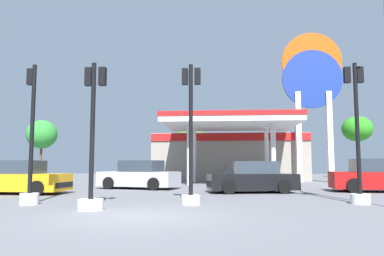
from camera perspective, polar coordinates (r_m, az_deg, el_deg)
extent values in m
plane|color=slate|center=(10.02, -8.71, -13.27)|extent=(90.00, 90.00, 0.00)
cube|color=gray|center=(33.17, 5.73, -4.52)|extent=(12.85, 6.14, 3.91)
cube|color=red|center=(30.12, 5.77, -1.36)|extent=(12.85, 0.12, 0.60)
cube|color=white|center=(26.39, 5.87, 0.60)|extent=(9.07, 7.11, 0.35)
cube|color=red|center=(26.43, 5.86, 1.30)|extent=(9.17, 7.21, 0.30)
cylinder|color=silver|center=(24.40, -0.43, -4.06)|extent=(0.32, 0.32, 4.01)
cylinder|color=silver|center=(24.49, 12.38, -3.94)|extent=(0.32, 0.32, 4.01)
cylinder|color=silver|center=(28.29, 0.32, -4.27)|extent=(0.32, 0.32, 4.01)
cylinder|color=silver|center=(28.37, 11.37, -4.17)|extent=(0.32, 0.32, 4.01)
cube|color=#4C4C51|center=(26.25, 5.95, -7.31)|extent=(0.90, 0.60, 1.10)
cube|color=white|center=(29.82, 16.01, -1.28)|extent=(0.40, 0.56, 6.96)
cube|color=white|center=(30.36, 20.35, -1.22)|extent=(0.40, 0.56, 6.96)
cylinder|color=navy|center=(30.72, 17.94, 7.18)|extent=(4.61, 0.22, 4.61)
cylinder|color=#EA4C0C|center=(31.07, 17.85, 9.66)|extent=(4.61, 0.22, 4.61)
cube|color=white|center=(30.94, 17.88, 8.41)|extent=(4.24, 0.08, 0.83)
cylinder|color=black|center=(21.22, 22.46, -7.89)|extent=(0.71, 0.31, 0.69)
cylinder|color=black|center=(19.41, 23.57, -8.10)|extent=(0.71, 0.31, 0.69)
cube|color=#A51111|center=(20.64, 26.81, -7.16)|extent=(4.69, 2.34, 0.82)
cube|color=#2D3842|center=(20.58, 26.28, -5.21)|extent=(2.31, 1.89, 0.69)
cylinder|color=black|center=(17.14, 5.71, -9.02)|extent=(0.67, 0.33, 0.64)
cylinder|color=black|center=(18.81, 4.65, -8.72)|extent=(0.67, 0.33, 0.64)
cylinder|color=black|center=(17.84, 13.97, -8.75)|extent=(0.67, 0.33, 0.64)
cylinder|color=black|center=(19.45, 12.24, -8.51)|extent=(0.67, 0.33, 0.64)
cube|color=black|center=(18.26, 9.17, -8.11)|extent=(4.42, 2.50, 0.75)
cube|color=#2D3842|center=(18.28, 9.59, -6.05)|extent=(2.24, 1.90, 0.64)
cube|color=black|center=(17.84, 2.75, -8.59)|extent=(0.43, 1.65, 0.24)
cylinder|color=black|center=(26.07, -27.14, -7.27)|extent=(0.64, 0.29, 0.62)
cylinder|color=black|center=(23.20, -24.95, -7.65)|extent=(0.64, 0.29, 0.62)
cylinder|color=black|center=(24.54, -22.56, -7.60)|extent=(0.64, 0.29, 0.62)
cube|color=slate|center=(24.62, -26.09, -6.98)|extent=(4.26, 2.23, 0.74)
cube|color=#2D3842|center=(24.52, -25.76, -5.51)|extent=(2.12, 1.75, 0.62)
cylinder|color=black|center=(20.96, -12.63, -8.24)|extent=(0.70, 0.39, 0.66)
cylinder|color=black|center=(22.49, -10.18, -8.10)|extent=(0.70, 0.39, 0.66)
cylinder|color=black|center=(19.65, -5.88, -8.53)|extent=(0.70, 0.39, 0.66)
cylinder|color=black|center=(21.27, -3.78, -8.32)|extent=(0.70, 0.39, 0.66)
cube|color=#B2B2BA|center=(21.05, -8.17, -7.72)|extent=(4.68, 2.88, 0.79)
cube|color=#2D3842|center=(20.96, -7.76, -5.86)|extent=(2.42, 2.09, 0.66)
cube|color=black|center=(22.13, -13.12, -7.82)|extent=(0.56, 1.71, 0.25)
cylinder|color=black|center=(19.12, -20.06, -8.34)|extent=(0.65, 0.24, 0.65)
cylinder|color=black|center=(17.58, -22.63, -8.51)|extent=(0.65, 0.24, 0.65)
cylinder|color=black|center=(20.43, -26.74, -7.88)|extent=(0.65, 0.24, 0.65)
cube|color=orange|center=(18.99, -24.82, -7.54)|extent=(4.30, 1.91, 0.77)
cube|color=#2D3842|center=(19.05, -25.12, -5.51)|extent=(2.07, 1.64, 0.65)
cube|color=black|center=(18.00, -19.10, -8.24)|extent=(0.17, 1.70, 0.24)
cylinder|color=silver|center=(12.69, -0.19, -10.97)|extent=(0.64, 0.64, 0.32)
cylinder|color=black|center=(12.69, -0.18, -0.10)|extent=(0.14, 0.14, 4.48)
cube|color=black|center=(13.18, -1.08, 7.88)|extent=(0.21, 0.20, 0.57)
sphere|color=red|center=(13.34, -1.02, 8.51)|extent=(0.15, 0.15, 0.15)
sphere|color=#D89E0C|center=(13.30, -1.02, 7.76)|extent=(0.15, 0.15, 0.15)
sphere|color=green|center=(13.26, -1.02, 7.00)|extent=(0.15, 0.15, 0.15)
cube|color=black|center=(13.14, 0.85, 7.92)|extent=(0.21, 0.20, 0.57)
sphere|color=red|center=(13.30, 0.88, 8.55)|extent=(0.15, 0.15, 0.15)
sphere|color=#D89E0C|center=(13.26, 0.89, 7.80)|extent=(0.15, 0.15, 0.15)
sphere|color=green|center=(13.22, 0.89, 7.04)|extent=(0.15, 0.15, 0.15)
cylinder|color=silver|center=(13.84, -23.69, -9.93)|extent=(0.62, 0.62, 0.38)
cylinder|color=black|center=(13.85, -23.30, 0.01)|extent=(0.14, 0.14, 4.42)
cube|color=black|center=(14.37, -23.49, 7.20)|extent=(0.21, 0.20, 0.57)
sphere|color=red|center=(14.52, -23.23, 7.79)|extent=(0.15, 0.15, 0.15)
sphere|color=#D89E0C|center=(14.48, -23.26, 7.10)|extent=(0.15, 0.15, 0.15)
sphere|color=green|center=(14.44, -23.29, 6.40)|extent=(0.15, 0.15, 0.15)
cylinder|color=silver|center=(11.66, -15.31, -11.26)|extent=(0.77, 0.77, 0.32)
cylinder|color=black|center=(11.65, -15.03, -0.29)|extent=(0.14, 0.14, 4.14)
cube|color=black|center=(12.14, -15.55, 7.57)|extent=(0.21, 0.20, 0.57)
sphere|color=red|center=(12.29, -15.32, 8.27)|extent=(0.15, 0.15, 0.15)
sphere|color=#D89E0C|center=(12.25, -15.35, 7.45)|extent=(0.15, 0.15, 0.15)
sphere|color=green|center=(12.21, -15.37, 6.63)|extent=(0.15, 0.15, 0.15)
cube|color=black|center=(11.99, -13.56, 7.68)|extent=(0.21, 0.20, 0.57)
sphere|color=red|center=(12.15, -13.36, 8.38)|extent=(0.15, 0.15, 0.15)
sphere|color=#D89E0C|center=(12.10, -13.38, 7.56)|extent=(0.15, 0.15, 0.15)
sphere|color=green|center=(12.06, -13.39, 6.72)|extent=(0.15, 0.15, 0.15)
cylinder|color=silver|center=(14.15, 24.41, -9.88)|extent=(0.65, 0.65, 0.34)
cylinder|color=black|center=(14.16, 24.01, 0.08)|extent=(0.14, 0.14, 4.58)
cube|color=black|center=(14.53, 22.67, 7.50)|extent=(0.21, 0.20, 0.57)
sphere|color=red|center=(14.69, 22.50, 8.08)|extent=(0.15, 0.15, 0.15)
sphere|color=#D89E0C|center=(14.65, 22.53, 7.40)|extent=(0.15, 0.15, 0.15)
sphere|color=green|center=(14.61, 22.55, 6.71)|extent=(0.15, 0.15, 0.15)
cube|color=black|center=(14.67, 24.32, 7.44)|extent=(0.21, 0.20, 0.57)
sphere|color=red|center=(14.82, 24.14, 8.02)|extent=(0.15, 0.15, 0.15)
sphere|color=#D89E0C|center=(14.78, 24.17, 7.34)|extent=(0.15, 0.15, 0.15)
sphere|color=green|center=(14.75, 24.20, 6.66)|extent=(0.15, 0.15, 0.15)
cylinder|color=brown|center=(43.36, -22.19, -4.73)|extent=(0.24, 0.24, 3.38)
ellipsoid|color=#2E8C32|center=(43.48, -22.04, -0.90)|extent=(3.24, 3.24, 3.08)
cylinder|color=brown|center=(39.24, -0.21, -5.34)|extent=(0.36, 0.36, 3.05)
ellipsoid|color=#437635|center=(39.34, -0.21, -1.38)|extent=(3.18, 3.18, 2.94)
cylinder|color=brown|center=(41.18, 24.18, -4.33)|extent=(0.32, 0.32, 3.82)
ellipsoid|color=#2B8C1F|center=(41.33, 24.01, -0.11)|extent=(3.02, 3.02, 2.57)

